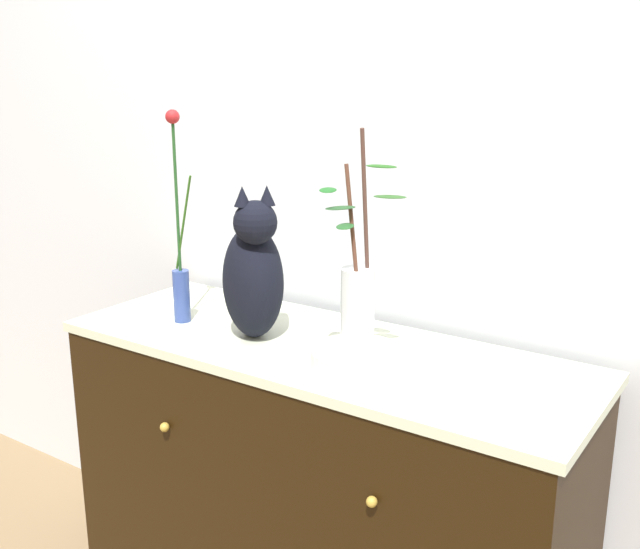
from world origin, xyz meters
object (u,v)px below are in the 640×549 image
object	(u,v)px
bowl_porcelain	(357,360)
vase_slim_green	(180,266)
cat_sitting	(253,274)
vase_glass_clear	(358,299)
sideboard	(320,508)

from	to	relation	value
bowl_porcelain	vase_slim_green	bearing A→B (deg)	176.20
cat_sitting	vase_glass_clear	distance (m)	0.34
cat_sitting	bowl_porcelain	world-z (taller)	cat_sitting
vase_slim_green	vase_glass_clear	distance (m)	0.57
sideboard	vase_slim_green	xyz separation A→B (m)	(-0.41, -0.05, 0.61)
sideboard	bowl_porcelain	world-z (taller)	bowl_porcelain
cat_sitting	vase_glass_clear	xyz separation A→B (m)	(0.34, -0.05, 0.01)
vase_glass_clear	cat_sitting	bearing A→B (deg)	170.76
sideboard	cat_sitting	distance (m)	0.64
sideboard	vase_slim_green	world-z (taller)	vase_slim_green
sideboard	vase_slim_green	size ratio (longest dim) A/B	2.40
cat_sitting	bowl_porcelain	bearing A→B (deg)	-9.04
sideboard	vase_glass_clear	world-z (taller)	vase_glass_clear
sideboard	cat_sitting	xyz separation A→B (m)	(-0.17, -0.04, 0.62)
sideboard	vase_slim_green	distance (m)	0.74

